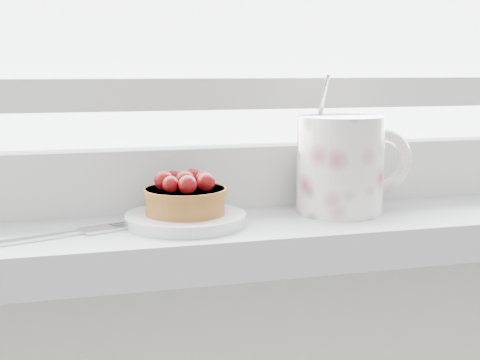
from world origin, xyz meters
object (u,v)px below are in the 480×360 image
object	(u,v)px
fork	(42,237)
floral_mug	(343,162)
saucer	(186,219)
raspberry_tart	(185,196)

from	to	relation	value
fork	floral_mug	bearing A→B (deg)	6.25
saucer	floral_mug	xyz separation A→B (m)	(0.18, 0.01, 0.05)
raspberry_tart	floral_mug	world-z (taller)	floral_mug
floral_mug	fork	bearing A→B (deg)	-173.75
raspberry_tart	fork	bearing A→B (deg)	-171.48
floral_mug	saucer	bearing A→B (deg)	-175.57
saucer	floral_mug	bearing A→B (deg)	4.43
raspberry_tart	saucer	bearing A→B (deg)	91.84
saucer	raspberry_tart	world-z (taller)	raspberry_tart
saucer	raspberry_tart	size ratio (longest dim) A/B	1.46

